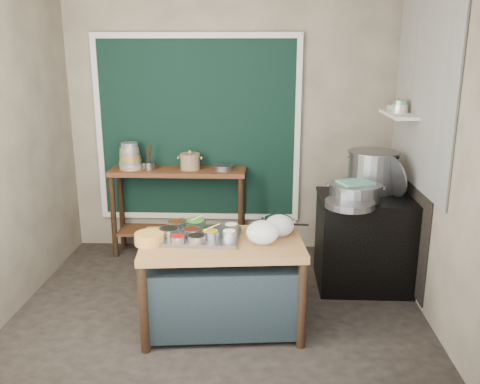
{
  "coord_description": "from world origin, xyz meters",
  "views": [
    {
      "loc": [
        0.35,
        -3.99,
        2.18
      ],
      "look_at": [
        0.16,
        0.25,
        0.99
      ],
      "focal_mm": 38.0,
      "sensor_mm": 36.0,
      "label": 1
    }
  ],
  "objects_px": {
    "prep_table": "(223,285)",
    "saucepan": "(278,225)",
    "condiment_tray": "(199,236)",
    "steamer": "(355,192)",
    "back_counter": "(179,211)",
    "ceramic_crock": "(190,162)",
    "stove_block": "(367,243)",
    "stock_pot": "(372,171)",
    "yellow_basin": "(150,239)",
    "utensil_cup": "(149,166)"
  },
  "relations": [
    {
      "from": "ceramic_crock",
      "to": "saucepan",
      "type": "bearing_deg",
      "value": -56.83
    },
    {
      "from": "stock_pot",
      "to": "prep_table",
      "type": "bearing_deg",
      "value": -141.88
    },
    {
      "from": "stove_block",
      "to": "steamer",
      "type": "bearing_deg",
      "value": -141.42
    },
    {
      "from": "back_counter",
      "to": "condiment_tray",
      "type": "height_order",
      "value": "back_counter"
    },
    {
      "from": "prep_table",
      "to": "saucepan",
      "type": "bearing_deg",
      "value": 19.48
    },
    {
      "from": "condiment_tray",
      "to": "utensil_cup",
      "type": "relative_size",
      "value": 4.57
    },
    {
      "from": "prep_table",
      "to": "stock_pot",
      "type": "bearing_deg",
      "value": 32.53
    },
    {
      "from": "ceramic_crock",
      "to": "steamer",
      "type": "distance_m",
      "value": 1.82
    },
    {
      "from": "prep_table",
      "to": "saucepan",
      "type": "relative_size",
      "value": 5.47
    },
    {
      "from": "saucepan",
      "to": "steamer",
      "type": "distance_m",
      "value": 0.88
    },
    {
      "from": "saucepan",
      "to": "ceramic_crock",
      "type": "bearing_deg",
      "value": 127.65
    },
    {
      "from": "condiment_tray",
      "to": "saucepan",
      "type": "relative_size",
      "value": 2.75
    },
    {
      "from": "stock_pot",
      "to": "steamer",
      "type": "relative_size",
      "value": 1.02
    },
    {
      "from": "condiment_tray",
      "to": "utensil_cup",
      "type": "bearing_deg",
      "value": 115.6
    },
    {
      "from": "back_counter",
      "to": "ceramic_crock",
      "type": "distance_m",
      "value": 0.57
    },
    {
      "from": "yellow_basin",
      "to": "utensil_cup",
      "type": "distance_m",
      "value": 1.69
    },
    {
      "from": "utensil_cup",
      "to": "steamer",
      "type": "xyz_separation_m",
      "value": [
        2.04,
        -0.83,
        -0.03
      ]
    },
    {
      "from": "yellow_basin",
      "to": "saucepan",
      "type": "height_order",
      "value": "saucepan"
    },
    {
      "from": "stove_block",
      "to": "saucepan",
      "type": "height_order",
      "value": "saucepan"
    },
    {
      "from": "prep_table",
      "to": "stock_pot",
      "type": "xyz_separation_m",
      "value": [
        1.35,
        1.06,
        0.7
      ]
    },
    {
      "from": "condiment_tray",
      "to": "stock_pot",
      "type": "distance_m",
      "value": 1.86
    },
    {
      "from": "condiment_tray",
      "to": "steamer",
      "type": "xyz_separation_m",
      "value": [
        1.32,
        0.67,
        0.19
      ]
    },
    {
      "from": "yellow_basin",
      "to": "stock_pot",
      "type": "distance_m",
      "value": 2.24
    },
    {
      "from": "stove_block",
      "to": "steamer",
      "type": "height_order",
      "value": "steamer"
    },
    {
      "from": "stove_block",
      "to": "ceramic_crock",
      "type": "relative_size",
      "value": 4.0
    },
    {
      "from": "stove_block",
      "to": "saucepan",
      "type": "xyz_separation_m",
      "value": [
        -0.86,
        -0.64,
        0.39
      ]
    },
    {
      "from": "stove_block",
      "to": "prep_table",
      "type": "bearing_deg",
      "value": -146.82
    },
    {
      "from": "back_counter",
      "to": "stove_block",
      "type": "xyz_separation_m",
      "value": [
        1.9,
        -0.73,
        -0.05
      ]
    },
    {
      "from": "yellow_basin",
      "to": "steamer",
      "type": "height_order",
      "value": "steamer"
    },
    {
      "from": "condiment_tray",
      "to": "stock_pot",
      "type": "xyz_separation_m",
      "value": [
        1.54,
        1.01,
        0.31
      ]
    },
    {
      "from": "prep_table",
      "to": "stock_pot",
      "type": "distance_m",
      "value": 1.86
    },
    {
      "from": "steamer",
      "to": "stove_block",
      "type": "bearing_deg",
      "value": 38.58
    },
    {
      "from": "back_counter",
      "to": "yellow_basin",
      "type": "bearing_deg",
      "value": -88.21
    },
    {
      "from": "steamer",
      "to": "stock_pot",
      "type": "bearing_deg",
      "value": 57.59
    },
    {
      "from": "stock_pot",
      "to": "ceramic_crock",
      "type": "bearing_deg",
      "value": 163.82
    },
    {
      "from": "back_counter",
      "to": "stock_pot",
      "type": "distance_m",
      "value": 2.11
    },
    {
      "from": "stove_block",
      "to": "condiment_tray",
      "type": "height_order",
      "value": "stove_block"
    },
    {
      "from": "prep_table",
      "to": "back_counter",
      "type": "relative_size",
      "value": 0.86
    },
    {
      "from": "utensil_cup",
      "to": "stock_pot",
      "type": "height_order",
      "value": "stock_pot"
    },
    {
      "from": "prep_table",
      "to": "yellow_basin",
      "type": "xyz_separation_m",
      "value": [
        -0.55,
        -0.09,
        0.42
      ]
    },
    {
      "from": "back_counter",
      "to": "steamer",
      "type": "height_order",
      "value": "steamer"
    },
    {
      "from": "back_counter",
      "to": "steamer",
      "type": "bearing_deg",
      "value": -26.42
    },
    {
      "from": "prep_table",
      "to": "saucepan",
      "type": "xyz_separation_m",
      "value": [
        0.44,
        0.21,
        0.44
      ]
    },
    {
      "from": "stock_pot",
      "to": "steamer",
      "type": "distance_m",
      "value": 0.42
    },
    {
      "from": "condiment_tray",
      "to": "stock_pot",
      "type": "bearing_deg",
      "value": 33.28
    },
    {
      "from": "stove_block",
      "to": "utensil_cup",
      "type": "relative_size",
      "value": 6.55
    },
    {
      "from": "stove_block",
      "to": "utensil_cup",
      "type": "xyz_separation_m",
      "value": [
        -2.2,
        0.69,
        0.57
      ]
    },
    {
      "from": "steamer",
      "to": "yellow_basin",
      "type": "bearing_deg",
      "value": -154.31
    },
    {
      "from": "back_counter",
      "to": "utensil_cup",
      "type": "distance_m",
      "value": 0.6
    },
    {
      "from": "saucepan",
      "to": "stock_pot",
      "type": "relative_size",
      "value": 0.46
    }
  ]
}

